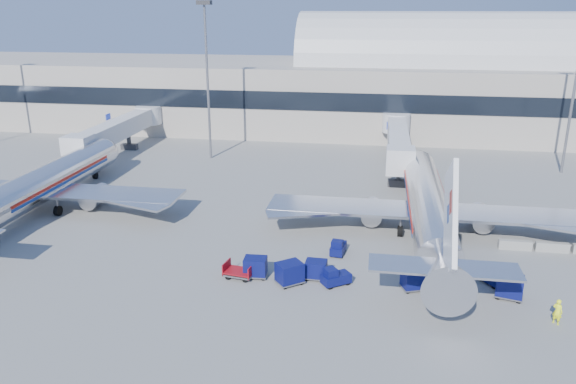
% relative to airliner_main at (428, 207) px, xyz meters
% --- Properties ---
extents(ground, '(260.00, 260.00, 0.00)m').
position_rel_airliner_main_xyz_m(ground, '(-10.00, -4.51, -2.93)').
color(ground, gray).
rests_on(ground, ground).
extents(terminal, '(170.00, 28.15, 21.00)m').
position_rel_airliner_main_xyz_m(terminal, '(-23.60, 51.46, 4.60)').
color(terminal, '#B2AA9E').
rests_on(terminal, ground).
extents(airliner_main, '(32.00, 37.26, 12.07)m').
position_rel_airliner_main_xyz_m(airliner_main, '(0.00, 0.00, 0.00)').
color(airliner_main, silver).
rests_on(airliner_main, ground).
extents(airliner_mid, '(32.00, 37.26, 12.07)m').
position_rel_airliner_main_xyz_m(airliner_mid, '(-42.00, 0.00, 0.00)').
color(airliner_mid, silver).
rests_on(airliner_mid, ground).
extents(jetbridge_near, '(4.40, 27.50, 6.25)m').
position_rel_airliner_main_xyz_m(jetbridge_near, '(-2.40, 26.30, 1.00)').
color(jetbridge_near, silver).
rests_on(jetbridge_near, ground).
extents(jetbridge_mid, '(4.40, 27.50, 6.25)m').
position_rel_airliner_main_xyz_m(jetbridge_mid, '(-44.40, 26.30, 1.00)').
color(jetbridge_mid, silver).
rests_on(jetbridge_mid, ground).
extents(mast_west, '(2.00, 1.20, 22.60)m').
position_rel_airliner_main_xyz_m(mast_west, '(-30.00, 25.49, 11.87)').
color(mast_west, slate).
rests_on(mast_west, ground).
extents(barrier_near, '(3.00, 0.55, 0.90)m').
position_rel_airliner_main_xyz_m(barrier_near, '(8.00, -2.51, -2.48)').
color(barrier_near, '#9E9E96').
rests_on(barrier_near, ground).
extents(barrier_mid, '(3.00, 0.55, 0.90)m').
position_rel_airliner_main_xyz_m(barrier_mid, '(11.30, -2.51, -2.48)').
color(barrier_mid, '#9E9E96').
rests_on(barrier_mid, ground).
extents(tug_lead, '(2.62, 2.33, 1.55)m').
position_rel_airliner_main_xyz_m(tug_lead, '(-8.18, -12.31, -2.22)').
color(tug_lead, '#0A0E4D').
rests_on(tug_lead, ground).
extents(tug_right, '(2.21, 2.49, 1.47)m').
position_rel_airliner_main_xyz_m(tug_right, '(4.55, -9.93, -2.26)').
color(tug_right, '#0A0E4D').
rests_on(tug_right, ground).
extents(tug_left, '(1.46, 2.46, 1.52)m').
position_rel_airliner_main_xyz_m(tug_left, '(-8.39, -6.27, -2.23)').
color(tug_left, '#0A0E4D').
rests_on(tug_left, ground).
extents(cart_train_a, '(1.90, 1.48, 1.63)m').
position_rel_airliner_main_xyz_m(cart_train_a, '(-9.82, -11.47, -2.06)').
color(cart_train_a, '#0A0E4D').
rests_on(cart_train_a, ground).
extents(cart_train_b, '(2.67, 2.59, 1.87)m').
position_rel_airliner_main_xyz_m(cart_train_b, '(-11.88, -12.72, -1.93)').
color(cart_train_b, '#0A0E4D').
rests_on(cart_train_b, ground).
extents(cart_train_c, '(2.04, 1.59, 1.74)m').
position_rel_airliner_main_xyz_m(cart_train_c, '(-14.91, -11.94, -2.00)').
color(cart_train_c, '#0A0E4D').
rests_on(cart_train_c, ground).
extents(cart_solo_near, '(2.28, 2.02, 1.67)m').
position_rel_airliner_main_xyz_m(cart_solo_near, '(-1.85, -12.08, -2.03)').
color(cart_solo_near, '#0A0E4D').
rests_on(cart_solo_near, ground).
extents(cart_solo_far, '(2.42, 2.07, 1.83)m').
position_rel_airliner_main_xyz_m(cart_solo_far, '(5.49, -12.29, -1.95)').
color(cart_solo_far, '#0A0E4D').
rests_on(cart_solo_far, ground).
extents(cart_open_red, '(2.68, 2.09, 0.65)m').
position_rel_airliner_main_xyz_m(cart_open_red, '(-16.20, -12.31, -2.46)').
color(cart_open_red, slate).
rests_on(cart_open_red, ground).
extents(ramp_worker, '(0.84, 0.83, 1.96)m').
position_rel_airliner_main_xyz_m(ramp_worker, '(8.06, -15.71, -1.95)').
color(ramp_worker, '#EFFF1A').
rests_on(ramp_worker, ground).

